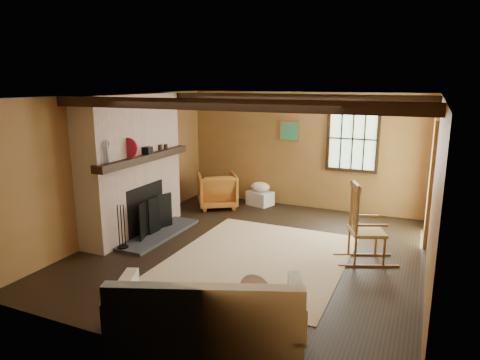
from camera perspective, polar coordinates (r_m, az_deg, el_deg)
The scene contains 10 objects.
ground at distance 6.81m, azimuth 1.66°, elevation -9.47°, with size 5.50×5.50×0.00m, color black.
room_envelope at distance 6.53m, azimuth 4.41°, elevation 4.43°, with size 5.02×5.52×2.44m.
fireplace at distance 7.57m, azimuth -14.06°, elevation 1.20°, with size 1.02×2.30×2.40m.
rug at distance 6.57m, azimuth 2.63°, elevation -10.32°, with size 2.50×3.00×0.01m, color tan.
rocking_chair at distance 6.53m, azimuth 16.23°, elevation -6.24°, with size 0.98×0.75×1.20m.
sofa at distance 4.54m, azimuth -4.21°, elevation -17.80°, with size 2.09×1.48×0.77m.
firewood_pile at distance 9.60m, azimuth -3.61°, elevation -2.09°, with size 0.60×0.11×0.22m.
laundry_basket at distance 9.23m, azimuth 2.70°, elevation -2.44°, with size 0.50×0.38×0.30m, color silver.
basket_pillow at distance 9.16m, azimuth 2.71°, elevation -0.90°, with size 0.42×0.33×0.21m, color white.
armchair at distance 9.02m, azimuth -3.05°, elevation -1.39°, with size 0.78×0.80×0.73m, color #BF6026.
Camera 1 is at (2.38, -5.82, 2.60)m, focal length 32.00 mm.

